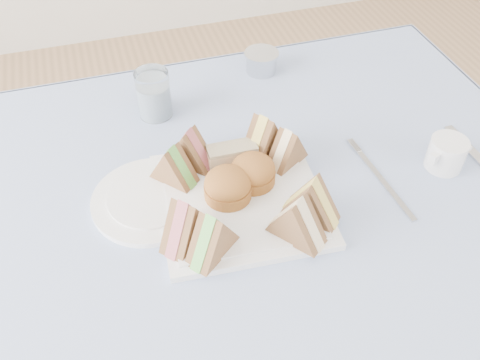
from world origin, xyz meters
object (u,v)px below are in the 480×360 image
object	(u,v)px
serving_plate	(240,200)
creamer_jug	(446,154)
table	(273,357)
water_glass	(154,94)

from	to	relation	value
serving_plate	creamer_jug	distance (m)	0.35
serving_plate	table	bearing A→B (deg)	-60.35
table	creamer_jug	distance (m)	0.51
table	creamer_jug	size ratio (longest dim) A/B	14.45
serving_plate	water_glass	xyz separation A→B (m)	(-0.08, 0.26, 0.04)
creamer_jug	serving_plate	bearing A→B (deg)	155.62
serving_plate	water_glass	bearing A→B (deg)	111.64
serving_plate	creamer_jug	bearing A→B (deg)	0.69
table	water_glass	xyz separation A→B (m)	(-0.13, 0.35, 0.42)
serving_plate	water_glass	distance (m)	0.28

